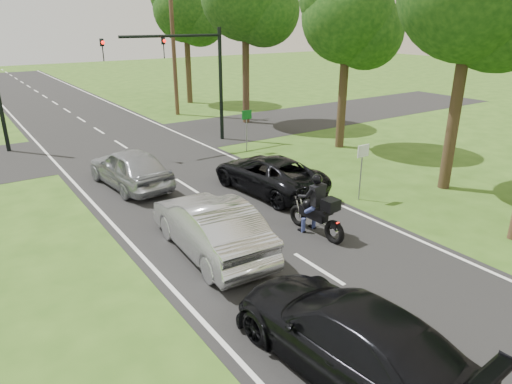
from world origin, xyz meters
TOP-DOWN VIEW (x-y plane):
  - ground at (0.00, 0.00)m, footprint 140.00×140.00m
  - road at (0.00, 10.00)m, footprint 8.00×100.00m
  - cross_road at (0.00, 16.00)m, footprint 60.00×7.00m
  - motorcycle_rider at (1.38, 1.63)m, footprint 0.66×2.33m
  - dark_suv at (2.44, 5.72)m, footprint 2.74×5.20m
  - silver_sedan at (-1.93, 2.48)m, footprint 2.00×5.06m
  - silver_suv at (-1.87, 9.23)m, footprint 2.31×4.83m
  - dark_car_behind at (-2.09, -3.13)m, footprint 2.47×5.39m
  - traffic_signal at (3.34, 14.00)m, footprint 6.38×0.44m
  - utility_pole_far at (6.20, 22.00)m, footprint 1.60×0.28m
  - sign_white at (4.70, 2.98)m, footprint 0.55×0.07m
  - sign_green at (4.90, 10.98)m, footprint 0.55×0.07m
  - tree_row_c at (9.75, 8.80)m, footprint 4.80×4.65m
  - tree_row_d at (9.10, 16.76)m, footprint 5.76×5.58m
  - tree_row_e at (9.48, 25.78)m, footprint 5.28×5.12m

SIDE VIEW (x-z plane):
  - ground at x=0.00m, z-range 0.00..0.00m
  - cross_road at x=0.00m, z-range 0.00..0.01m
  - road at x=0.00m, z-range 0.00..0.01m
  - dark_suv at x=2.44m, z-range 0.01..1.41m
  - dark_car_behind at x=-2.09m, z-range 0.01..1.54m
  - motorcycle_rider at x=1.38m, z-range -0.22..1.79m
  - silver_suv at x=-1.87m, z-range 0.01..1.60m
  - silver_sedan at x=-1.93m, z-range 0.01..1.65m
  - sign_white at x=4.70m, z-range 0.54..2.66m
  - sign_green at x=4.90m, z-range 0.54..2.66m
  - traffic_signal at x=3.34m, z-range 1.14..7.14m
  - utility_pole_far at x=6.20m, z-range 0.08..10.08m
  - tree_row_c at x=9.75m, z-range 1.85..10.61m
  - tree_row_e at x=9.48m, z-range 2.03..11.64m
  - tree_row_d at x=9.10m, z-range 2.21..12.66m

